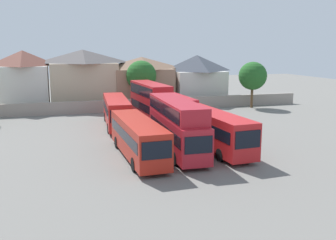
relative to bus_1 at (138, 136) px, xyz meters
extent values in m
plane|color=slate|center=(3.69, 18.35, -1.88)|extent=(140.00, 140.00, 0.00)
cube|color=gray|center=(3.69, 23.83, -0.98)|extent=(56.00, 0.50, 1.80)
cube|color=#B02216|center=(0.00, 0.01, -0.06)|extent=(2.86, 11.71, 2.92)
cube|color=black|center=(0.16, -5.83, 0.29)|extent=(2.25, 0.14, 1.31)
cube|color=black|center=(0.00, 0.01, 0.29)|extent=(2.88, 10.78, 0.92)
cylinder|color=black|center=(1.27, -3.57, -1.33)|extent=(0.33, 1.11, 1.10)
cylinder|color=black|center=(-1.08, -3.63, -1.33)|extent=(0.33, 1.11, 1.10)
cylinder|color=black|center=(1.08, 3.65, -1.33)|extent=(0.33, 1.11, 1.10)
cylinder|color=black|center=(-1.27, 3.59, -1.33)|extent=(0.33, 1.11, 1.10)
cube|color=#B01C27|center=(3.69, 0.52, -0.05)|extent=(2.86, 11.79, 2.95)
cube|color=black|center=(3.51, -5.35, 0.31)|extent=(2.20, 0.15, 1.33)
cube|color=black|center=(3.69, 0.52, 0.31)|extent=(2.87, 10.85, 0.93)
cube|color=#B01C27|center=(3.70, 0.82, 2.15)|extent=(2.79, 11.20, 1.45)
cube|color=black|center=(3.70, 0.82, 2.15)|extent=(2.86, 10.62, 1.01)
cylinder|color=black|center=(4.73, -3.14, -1.33)|extent=(0.33, 1.11, 1.10)
cylinder|color=black|center=(2.43, -3.07, -1.33)|extent=(0.33, 1.11, 1.10)
cylinder|color=black|center=(4.95, 4.12, -1.33)|extent=(0.33, 1.11, 1.10)
cylinder|color=black|center=(2.66, 4.19, -1.33)|extent=(0.33, 1.11, 1.10)
cube|color=red|center=(7.27, 0.63, 0.05)|extent=(3.27, 11.93, 3.14)
cube|color=black|center=(7.63, -5.27, 0.43)|extent=(2.24, 0.22, 1.41)
cube|color=black|center=(7.27, 0.63, 0.43)|extent=(3.25, 10.99, 0.99)
cylinder|color=black|center=(8.66, -2.94, -1.33)|extent=(0.37, 1.12, 1.10)
cylinder|color=black|center=(6.33, -3.09, -1.33)|extent=(0.37, 1.12, 1.10)
cylinder|color=black|center=(8.21, 4.35, -1.33)|extent=(0.37, 1.12, 1.10)
cylinder|color=black|center=(5.87, 4.21, -1.33)|extent=(0.37, 1.12, 1.10)
cube|color=red|center=(0.24, 13.58, 0.01)|extent=(3.32, 11.67, 3.06)
cube|color=black|center=(-0.19, 7.82, 0.38)|extent=(2.18, 0.24, 1.38)
cube|color=black|center=(0.24, 13.58, 0.38)|extent=(3.29, 10.76, 0.97)
cylinder|color=black|center=(1.11, 9.94, -1.33)|extent=(0.38, 1.12, 1.10)
cylinder|color=black|center=(-1.16, 10.10, -1.33)|extent=(0.38, 1.12, 1.10)
cylinder|color=black|center=(1.64, 17.06, -1.33)|extent=(0.38, 1.12, 1.10)
cylinder|color=black|center=(-0.64, 17.23, -1.33)|extent=(0.38, 1.12, 1.10)
cube|color=red|center=(4.67, 14.16, -0.03)|extent=(3.16, 10.57, 2.97)
cube|color=black|center=(5.00, 8.94, 0.32)|extent=(2.19, 0.22, 1.34)
cube|color=black|center=(4.67, 14.16, 0.32)|extent=(3.14, 9.74, 0.94)
cube|color=red|center=(4.65, 14.42, 2.29)|extent=(3.07, 10.04, 1.68)
cube|color=black|center=(4.65, 14.42, 2.29)|extent=(3.13, 9.53, 1.18)
cylinder|color=black|center=(6.02, 11.01, -1.33)|extent=(0.37, 1.12, 1.10)
cylinder|color=black|center=(3.73, 10.86, -1.33)|extent=(0.37, 1.12, 1.10)
cylinder|color=black|center=(5.60, 17.46, -1.33)|extent=(0.37, 1.12, 1.10)
cylinder|color=black|center=(3.31, 17.31, -1.33)|extent=(0.37, 1.12, 1.10)
cube|color=red|center=(7.45, 14.13, 0.04)|extent=(2.97, 11.18, 3.12)
cube|color=black|center=(7.66, 8.57, 0.41)|extent=(2.26, 0.16, 1.40)
cube|color=black|center=(7.45, 14.13, 0.41)|extent=(2.97, 10.29, 0.98)
cylinder|color=black|center=(8.76, 10.74, -1.33)|extent=(0.34, 1.11, 1.10)
cylinder|color=black|center=(6.40, 10.66, -1.33)|extent=(0.34, 1.11, 1.10)
cylinder|color=black|center=(8.51, 17.61, -1.33)|extent=(0.34, 1.11, 1.10)
cylinder|color=black|center=(6.15, 17.53, -1.33)|extent=(0.34, 1.11, 1.10)
cube|color=silver|center=(-11.20, 30.47, 1.43)|extent=(7.05, 6.55, 6.63)
pyramid|color=brown|center=(-11.20, 30.47, 5.90)|extent=(7.40, 6.88, 2.30)
cube|color=#C6B293|center=(-2.29, 30.52, 1.60)|extent=(10.20, 7.16, 6.96)
pyramid|color=#514C4C|center=(-2.29, 30.52, 6.11)|extent=(10.70, 7.52, 2.07)
cube|color=#9E7A60|center=(7.12, 30.25, 1.08)|extent=(9.49, 7.07, 5.92)
pyramid|color=brown|center=(7.12, 30.25, 5.00)|extent=(9.96, 7.42, 1.92)
cube|color=silver|center=(16.73, 30.04, 0.83)|extent=(8.53, 7.39, 5.41)
pyramid|color=#3D424C|center=(16.73, 30.04, 4.86)|extent=(8.95, 7.76, 2.66)
cylinder|color=brown|center=(22.91, 21.83, -0.15)|extent=(0.40, 0.40, 3.47)
sphere|color=#235B23|center=(22.91, 21.83, 3.12)|extent=(4.38, 4.38, 4.38)
cylinder|color=brown|center=(6.16, 26.33, -0.17)|extent=(0.51, 0.51, 3.43)
sphere|color=#235B23|center=(6.16, 26.33, 3.18)|extent=(4.68, 4.68, 4.68)
camera|label=1|loc=(-6.38, -30.78, 7.47)|focal=40.21mm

